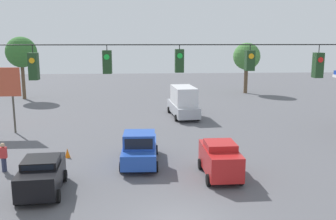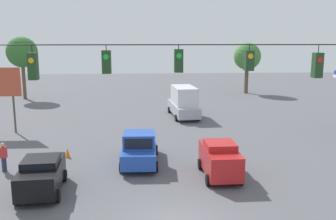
{
  "view_description": "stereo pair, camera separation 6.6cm",
  "coord_description": "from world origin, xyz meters",
  "px_view_note": "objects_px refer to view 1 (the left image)",
  "views": [
    {
      "loc": [
        1.34,
        14.49,
        7.72
      ],
      "look_at": [
        -0.25,
        -9.68,
        3.09
      ],
      "focal_mm": 40.0,
      "sensor_mm": 36.0,
      "label": 1
    },
    {
      "loc": [
        1.28,
        14.5,
        7.72
      ],
      "look_at": [
        -0.25,
        -9.68,
        3.09
      ],
      "focal_mm": 40.0,
      "sensor_mm": 36.0,
      "label": 2
    }
  ],
  "objects_px": {
    "tree_horizon_left": "(21,53)",
    "tree_horizon_right": "(247,57)",
    "box_truck_silver_oncoming_deep": "(183,102)",
    "traffic_cone_second": "(55,171)",
    "sedan_red_crossing_near": "(220,159)",
    "traffic_cone_third": "(68,153)",
    "traffic_cone_nearest": "(39,196)",
    "sedan_black_parked_shoulder": "(42,175)",
    "pedestrian": "(3,157)",
    "pickup_truck_blue_withflow_mid": "(140,148)",
    "overhead_signal_span": "(178,101)"
  },
  "relations": [
    {
      "from": "sedan_red_crossing_near",
      "to": "traffic_cone_third",
      "type": "bearing_deg",
      "value": -23.57
    },
    {
      "from": "box_truck_silver_oncoming_deep",
      "to": "traffic_cone_second",
      "type": "relative_size",
      "value": 10.53
    },
    {
      "from": "box_truck_silver_oncoming_deep",
      "to": "sedan_black_parked_shoulder",
      "type": "distance_m",
      "value": 20.42
    },
    {
      "from": "pedestrian",
      "to": "traffic_cone_third",
      "type": "bearing_deg",
      "value": -142.83
    },
    {
      "from": "pickup_truck_blue_withflow_mid",
      "to": "tree_horizon_right",
      "type": "relative_size",
      "value": 0.74
    },
    {
      "from": "pickup_truck_blue_withflow_mid",
      "to": "pedestrian",
      "type": "height_order",
      "value": "pickup_truck_blue_withflow_mid"
    },
    {
      "from": "sedan_black_parked_shoulder",
      "to": "traffic_cone_second",
      "type": "bearing_deg",
      "value": -92.64
    },
    {
      "from": "traffic_cone_nearest",
      "to": "traffic_cone_third",
      "type": "bearing_deg",
      "value": -89.9
    },
    {
      "from": "box_truck_silver_oncoming_deep",
      "to": "traffic_cone_second",
      "type": "height_order",
      "value": "box_truck_silver_oncoming_deep"
    },
    {
      "from": "sedan_red_crossing_near",
      "to": "pedestrian",
      "type": "distance_m",
      "value": 12.63
    },
    {
      "from": "overhead_signal_span",
      "to": "sedan_red_crossing_near",
      "type": "height_order",
      "value": "overhead_signal_span"
    },
    {
      "from": "traffic_cone_nearest",
      "to": "tree_horizon_left",
      "type": "relative_size",
      "value": 0.08
    },
    {
      "from": "sedan_black_parked_shoulder",
      "to": "tree_horizon_right",
      "type": "relative_size",
      "value": 0.6
    },
    {
      "from": "sedan_red_crossing_near",
      "to": "traffic_cone_third",
      "type": "distance_m",
      "value": 10.19
    },
    {
      "from": "tree_horizon_right",
      "to": "sedan_red_crossing_near",
      "type": "bearing_deg",
      "value": 72.32
    },
    {
      "from": "traffic_cone_nearest",
      "to": "tree_horizon_right",
      "type": "relative_size",
      "value": 0.09
    },
    {
      "from": "pedestrian",
      "to": "traffic_cone_second",
      "type": "bearing_deg",
      "value": 163.13
    },
    {
      "from": "traffic_cone_third",
      "to": "pedestrian",
      "type": "bearing_deg",
      "value": 37.17
    },
    {
      "from": "traffic_cone_second",
      "to": "tree_horizon_right",
      "type": "height_order",
      "value": "tree_horizon_right"
    },
    {
      "from": "traffic_cone_third",
      "to": "tree_horizon_left",
      "type": "distance_m",
      "value": 27.89
    },
    {
      "from": "traffic_cone_second",
      "to": "tree_horizon_left",
      "type": "distance_m",
      "value": 30.98
    },
    {
      "from": "pickup_truck_blue_withflow_mid",
      "to": "traffic_cone_second",
      "type": "height_order",
      "value": "pickup_truck_blue_withflow_mid"
    },
    {
      "from": "traffic_cone_nearest",
      "to": "tree_horizon_left",
      "type": "distance_m",
      "value": 34.22
    },
    {
      "from": "tree_horizon_left",
      "to": "tree_horizon_right",
      "type": "xyz_separation_m",
      "value": [
        -30.16,
        -3.34,
        -0.79
      ]
    },
    {
      "from": "sedan_red_crossing_near",
      "to": "box_truck_silver_oncoming_deep",
      "type": "height_order",
      "value": "box_truck_silver_oncoming_deep"
    },
    {
      "from": "sedan_black_parked_shoulder",
      "to": "tree_horizon_left",
      "type": "bearing_deg",
      "value": -71.57
    },
    {
      "from": "traffic_cone_third",
      "to": "tree_horizon_right",
      "type": "relative_size",
      "value": 0.09
    },
    {
      "from": "sedan_red_crossing_near",
      "to": "pedestrian",
      "type": "height_order",
      "value": "sedan_red_crossing_near"
    },
    {
      "from": "sedan_black_parked_shoulder",
      "to": "traffic_cone_second",
      "type": "relative_size",
      "value": 6.83
    },
    {
      "from": "traffic_cone_nearest",
      "to": "tree_horizon_left",
      "type": "xyz_separation_m",
      "value": [
        10.46,
        -32.09,
        5.66
      ]
    },
    {
      "from": "overhead_signal_span",
      "to": "sedan_red_crossing_near",
      "type": "xyz_separation_m",
      "value": [
        -2.95,
        -6.01,
        -4.36
      ]
    },
    {
      "from": "overhead_signal_span",
      "to": "tree_horizon_left",
      "type": "relative_size",
      "value": 2.64
    },
    {
      "from": "overhead_signal_span",
      "to": "pedestrian",
      "type": "bearing_deg",
      "value": -38.64
    },
    {
      "from": "overhead_signal_span",
      "to": "pickup_truck_blue_withflow_mid",
      "type": "bearing_deg",
      "value": -79.51
    },
    {
      "from": "sedan_red_crossing_near",
      "to": "traffic_cone_nearest",
      "type": "distance_m",
      "value": 9.74
    },
    {
      "from": "traffic_cone_nearest",
      "to": "traffic_cone_second",
      "type": "bearing_deg",
      "value": -89.2
    },
    {
      "from": "pedestrian",
      "to": "tree_horizon_right",
      "type": "height_order",
      "value": "tree_horizon_right"
    },
    {
      "from": "overhead_signal_span",
      "to": "pedestrian",
      "type": "height_order",
      "value": "overhead_signal_span"
    },
    {
      "from": "traffic_cone_nearest",
      "to": "tree_horizon_left",
      "type": "bearing_deg",
      "value": -71.95
    },
    {
      "from": "traffic_cone_nearest",
      "to": "tree_horizon_right",
      "type": "bearing_deg",
      "value": -119.08
    },
    {
      "from": "pickup_truck_blue_withflow_mid",
      "to": "traffic_cone_third",
      "type": "bearing_deg",
      "value": -17.46
    },
    {
      "from": "sedan_red_crossing_near",
      "to": "tree_horizon_right",
      "type": "xyz_separation_m",
      "value": [
        -10.4,
        -32.64,
        4.14
      ]
    },
    {
      "from": "box_truck_silver_oncoming_deep",
      "to": "traffic_cone_third",
      "type": "height_order",
      "value": "box_truck_silver_oncoming_deep"
    },
    {
      "from": "traffic_cone_second",
      "to": "sedan_red_crossing_near",
      "type": "bearing_deg",
      "value": 175.87
    },
    {
      "from": "box_truck_silver_oncoming_deep",
      "to": "pedestrian",
      "type": "relative_size",
      "value": 3.83
    },
    {
      "from": "sedan_black_parked_shoulder",
      "to": "tree_horizon_right",
      "type": "height_order",
      "value": "tree_horizon_right"
    },
    {
      "from": "traffic_cone_second",
      "to": "traffic_cone_third",
      "type": "height_order",
      "value": "same"
    },
    {
      "from": "traffic_cone_third",
      "to": "overhead_signal_span",
      "type": "bearing_deg",
      "value": 122.27
    },
    {
      "from": "traffic_cone_nearest",
      "to": "tree_horizon_right",
      "type": "height_order",
      "value": "tree_horizon_right"
    },
    {
      "from": "traffic_cone_third",
      "to": "tree_horizon_left",
      "type": "height_order",
      "value": "tree_horizon_left"
    }
  ]
}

